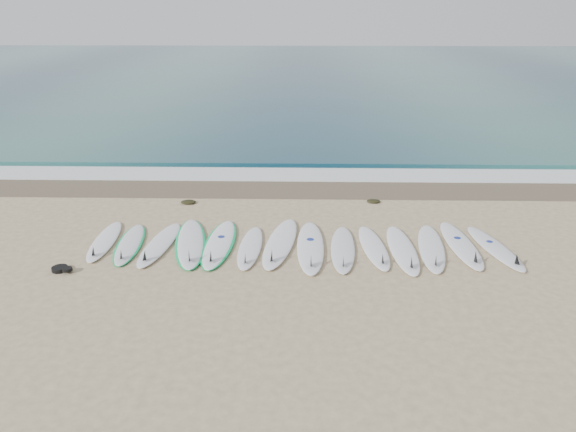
{
  "coord_description": "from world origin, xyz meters",
  "views": [
    {
      "loc": [
        0.09,
        -11.42,
        5.12
      ],
      "look_at": [
        -0.19,
        0.87,
        0.4
      ],
      "focal_mm": 35.0,
      "sensor_mm": 36.0,
      "label": 1
    }
  ],
  "objects_px": {
    "surfboard_13": "(496,248)",
    "leash_coil": "(61,269)",
    "surfboard_0": "(104,241)",
    "surfboard_7": "(310,247)"
  },
  "relations": [
    {
      "from": "surfboard_0",
      "to": "leash_coil",
      "type": "distance_m",
      "value": 1.45
    },
    {
      "from": "leash_coil",
      "to": "surfboard_0",
      "type": "bearing_deg",
      "value": 73.62
    },
    {
      "from": "surfboard_0",
      "to": "surfboard_13",
      "type": "xyz_separation_m",
      "value": [
        8.73,
        -0.19,
        0.0
      ]
    },
    {
      "from": "surfboard_7",
      "to": "leash_coil",
      "type": "height_order",
      "value": "surfboard_7"
    },
    {
      "from": "surfboard_0",
      "to": "surfboard_7",
      "type": "bearing_deg",
      "value": -6.23
    },
    {
      "from": "surfboard_7",
      "to": "leash_coil",
      "type": "distance_m",
      "value": 5.19
    },
    {
      "from": "surfboard_13",
      "to": "leash_coil",
      "type": "height_order",
      "value": "surfboard_13"
    },
    {
      "from": "surfboard_7",
      "to": "surfboard_13",
      "type": "bearing_deg",
      "value": 0.98
    },
    {
      "from": "surfboard_13",
      "to": "surfboard_0",
      "type": "bearing_deg",
      "value": 169.17
    },
    {
      "from": "surfboard_0",
      "to": "leash_coil",
      "type": "relative_size",
      "value": 5.15
    }
  ]
}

